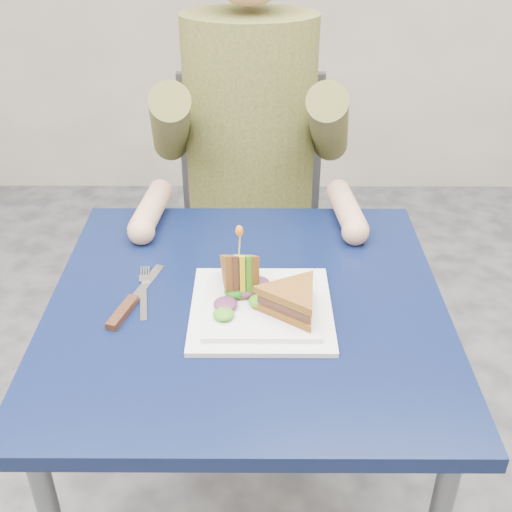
{
  "coord_description": "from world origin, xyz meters",
  "views": [
    {
      "loc": [
        0.02,
        -0.98,
        1.45
      ],
      "look_at": [
        0.02,
        0.02,
        0.82
      ],
      "focal_mm": 45.0,
      "sensor_mm": 36.0,
      "label": 1
    }
  ],
  "objects_px": {
    "chair": "(251,213)",
    "sandwich_flat": "(292,300)",
    "table": "(247,334)",
    "fork": "(144,294)",
    "sandwich_upright": "(240,274)",
    "plate": "(261,308)",
    "knife": "(127,306)",
    "diner": "(250,104)"
  },
  "relations": [
    {
      "from": "plate",
      "to": "knife",
      "type": "relative_size",
      "value": 1.19
    },
    {
      "from": "sandwich_upright",
      "to": "fork",
      "type": "relative_size",
      "value": 0.76
    },
    {
      "from": "diner",
      "to": "plate",
      "type": "relative_size",
      "value": 2.87
    },
    {
      "from": "chair",
      "to": "sandwich_flat",
      "type": "bearing_deg",
      "value": -83.82
    },
    {
      "from": "chair",
      "to": "fork",
      "type": "height_order",
      "value": "chair"
    },
    {
      "from": "chair",
      "to": "sandwich_flat",
      "type": "xyz_separation_m",
      "value": [
        0.08,
        -0.76,
        0.23
      ]
    },
    {
      "from": "plate",
      "to": "sandwich_upright",
      "type": "relative_size",
      "value": 1.92
    },
    {
      "from": "chair",
      "to": "diner",
      "type": "height_order",
      "value": "diner"
    },
    {
      "from": "chair",
      "to": "sandwich_upright",
      "type": "height_order",
      "value": "chair"
    },
    {
      "from": "table",
      "to": "fork",
      "type": "distance_m",
      "value": 0.22
    },
    {
      "from": "diner",
      "to": "fork",
      "type": "distance_m",
      "value": 0.63
    },
    {
      "from": "sandwich_upright",
      "to": "knife",
      "type": "height_order",
      "value": "sandwich_upright"
    },
    {
      "from": "chair",
      "to": "fork",
      "type": "distance_m",
      "value": 0.74
    },
    {
      "from": "fork",
      "to": "knife",
      "type": "bearing_deg",
      "value": -117.01
    },
    {
      "from": "table",
      "to": "diner",
      "type": "relative_size",
      "value": 1.01
    },
    {
      "from": "diner",
      "to": "sandwich_upright",
      "type": "distance_m",
      "value": 0.6
    },
    {
      "from": "table",
      "to": "fork",
      "type": "height_order",
      "value": "fork"
    },
    {
      "from": "diner",
      "to": "fork",
      "type": "relative_size",
      "value": 4.15
    },
    {
      "from": "diner",
      "to": "sandwich_upright",
      "type": "height_order",
      "value": "diner"
    },
    {
      "from": "diner",
      "to": "table",
      "type": "bearing_deg",
      "value": -90.0
    },
    {
      "from": "plate",
      "to": "table",
      "type": "bearing_deg",
      "value": 130.01
    },
    {
      "from": "sandwich_upright",
      "to": "plate",
      "type": "bearing_deg",
      "value": -48.44
    },
    {
      "from": "table",
      "to": "plate",
      "type": "relative_size",
      "value": 2.88
    },
    {
      "from": "chair",
      "to": "fork",
      "type": "bearing_deg",
      "value": -106.1
    },
    {
      "from": "sandwich_flat",
      "to": "plate",
      "type": "bearing_deg",
      "value": 155.56
    },
    {
      "from": "sandwich_upright",
      "to": "table",
      "type": "bearing_deg",
      "value": -44.55
    },
    {
      "from": "table",
      "to": "knife",
      "type": "xyz_separation_m",
      "value": [
        -0.22,
        -0.03,
        0.09
      ]
    },
    {
      "from": "diner",
      "to": "knife",
      "type": "xyz_separation_m",
      "value": [
        -0.22,
        -0.62,
        -0.18
      ]
    },
    {
      "from": "knife",
      "to": "sandwich_flat",
      "type": "bearing_deg",
      "value": -5.86
    },
    {
      "from": "knife",
      "to": "diner",
      "type": "bearing_deg",
      "value": 70.34
    },
    {
      "from": "fork",
      "to": "sandwich_upright",
      "type": "bearing_deg",
      "value": -2.25
    },
    {
      "from": "table",
      "to": "knife",
      "type": "bearing_deg",
      "value": -173.12
    },
    {
      "from": "table",
      "to": "plate",
      "type": "height_order",
      "value": "plate"
    },
    {
      "from": "table",
      "to": "chair",
      "type": "distance_m",
      "value": 0.71
    },
    {
      "from": "fork",
      "to": "sandwich_flat",
      "type": "bearing_deg",
      "value": -15.39
    },
    {
      "from": "diner",
      "to": "sandwich_flat",
      "type": "height_order",
      "value": "diner"
    },
    {
      "from": "plate",
      "to": "sandwich_flat",
      "type": "distance_m",
      "value": 0.07
    },
    {
      "from": "table",
      "to": "plate",
      "type": "bearing_deg",
      "value": -49.99
    },
    {
      "from": "table",
      "to": "sandwich_flat",
      "type": "relative_size",
      "value": 3.79
    },
    {
      "from": "table",
      "to": "sandwich_flat",
      "type": "bearing_deg",
      "value": -35.03
    },
    {
      "from": "chair",
      "to": "diner",
      "type": "xyz_separation_m",
      "value": [
        -0.0,
        -0.11,
        0.37
      ]
    },
    {
      "from": "fork",
      "to": "diner",
      "type": "bearing_deg",
      "value": 70.97
    }
  ]
}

